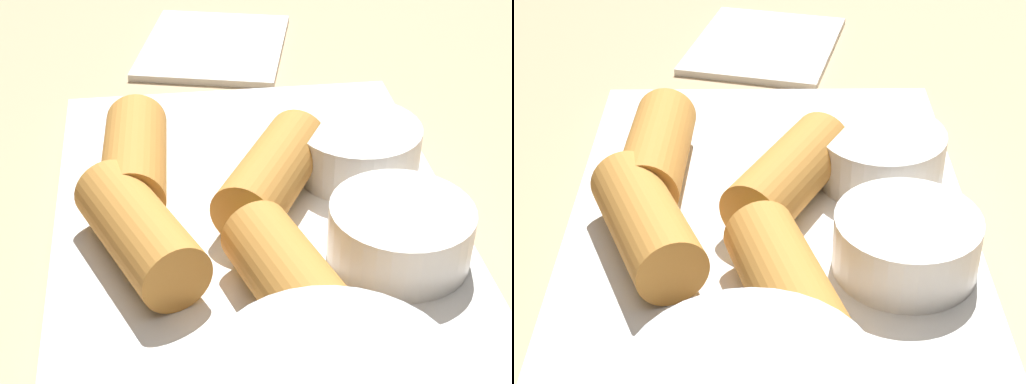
{
  "view_description": "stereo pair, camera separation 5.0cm",
  "coord_description": "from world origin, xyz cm",
  "views": [
    {
      "loc": [
        38.59,
        -8.36,
        33.68
      ],
      "look_at": [
        -3.75,
        -2.91,
        5.12
      ],
      "focal_mm": 60.0,
      "sensor_mm": 36.0,
      "label": 1
    },
    {
      "loc": [
        38.94,
        -3.32,
        33.68
      ],
      "look_at": [
        -3.75,
        -2.91,
        5.12
      ],
      "focal_mm": 60.0,
      "sensor_mm": 36.0,
      "label": 2
    }
  ],
  "objects": [
    {
      "name": "roll_front_right",
      "position": [
        -8.32,
        -10.09,
        5.52
      ],
      "size": [
        10.6,
        4.45,
        4.05
      ],
      "color": "#C68438",
      "rests_on": "serving_plate"
    },
    {
      "name": "table_surface",
      "position": [
        0.0,
        0.0,
        1.0
      ],
      "size": [
        180.0,
        140.0,
        2.0
      ],
      "color": "tan",
      "rests_on": "ground"
    },
    {
      "name": "serving_plate",
      "position": [
        -3.75,
        -2.91,
        2.76
      ],
      "size": [
        33.57,
        24.37,
        1.5
      ],
      "color": "white",
      "rests_on": "table_surface"
    },
    {
      "name": "napkin",
      "position": [
        -31.44,
        -3.11,
        2.3
      ],
      "size": [
        16.76,
        15.21,
        0.6
      ],
      "color": "silver",
      "rests_on": "table_surface"
    },
    {
      "name": "dipping_bowl_far",
      "position": [
        -7.76,
        4.25,
        5.34
      ],
      "size": [
        8.11,
        8.11,
        3.39
      ],
      "color": "white",
      "rests_on": "serving_plate"
    },
    {
      "name": "dipping_bowl_near",
      "position": [
        1.48,
        4.55,
        5.34
      ],
      "size": [
        8.11,
        8.11,
        3.39
      ],
      "color": "white",
      "rests_on": "serving_plate"
    },
    {
      "name": "roll_back_right",
      "position": [
        -5.3,
        -1.54,
        5.52
      ],
      "size": [
        10.55,
        8.27,
        4.05
      ],
      "color": "#C68438",
      "rests_on": "serving_plate"
    },
    {
      "name": "roll_front_left",
      "position": [
        0.05,
        -10.06,
        5.52
      ],
      "size": [
        10.61,
        7.52,
        4.05
      ],
      "color": "#C68438",
      "rests_on": "serving_plate"
    },
    {
      "name": "roll_back_left",
      "position": [
        5.03,
        -2.28,
        5.52
      ],
      "size": [
        10.71,
        6.73,
        4.05
      ],
      "color": "#C68438",
      "rests_on": "serving_plate"
    }
  ]
}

